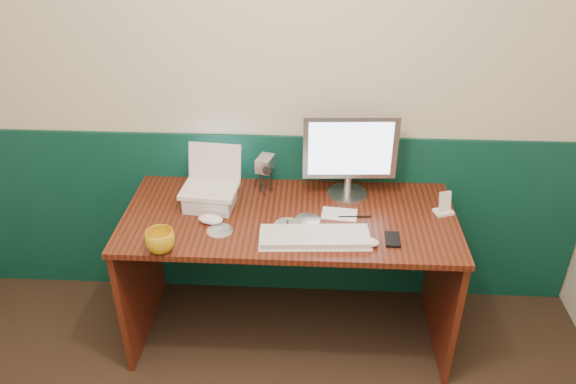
# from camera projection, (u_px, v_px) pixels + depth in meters

# --- Properties ---
(back_wall) EXTENTS (3.50, 0.04, 2.50)m
(back_wall) POSITION_uv_depth(u_px,v_px,m) (259.00, 88.00, 2.76)
(back_wall) COLOR beige
(back_wall) RESTS_ON ground
(wainscot) EXTENTS (3.48, 0.02, 1.00)m
(wainscot) POSITION_uv_depth(u_px,v_px,m) (262.00, 217.00, 3.14)
(wainscot) COLOR #073126
(wainscot) RESTS_ON ground
(desk) EXTENTS (1.60, 0.70, 0.75)m
(desk) POSITION_uv_depth(u_px,v_px,m) (290.00, 276.00, 2.88)
(desk) COLOR #331609
(desk) RESTS_ON ground
(laptop_riser) EXTENTS (0.25, 0.21, 0.08)m
(laptop_riser) POSITION_uv_depth(u_px,v_px,m) (210.00, 199.00, 2.75)
(laptop_riser) COLOR silver
(laptop_riser) RESTS_ON desk
(laptop) EXTENTS (0.28, 0.23, 0.22)m
(laptop) POSITION_uv_depth(u_px,v_px,m) (208.00, 172.00, 2.67)
(laptop) COLOR silver
(laptop) RESTS_ON laptop_riser
(monitor) EXTENTS (0.46, 0.16, 0.46)m
(monitor) POSITION_uv_depth(u_px,v_px,m) (349.00, 155.00, 2.74)
(monitor) COLOR #ACADB1
(monitor) RESTS_ON desk
(keyboard) EXTENTS (0.50, 0.19, 0.03)m
(keyboard) POSITION_uv_depth(u_px,v_px,m) (315.00, 238.00, 2.51)
(keyboard) COLOR silver
(keyboard) RESTS_ON desk
(mouse_right) EXTENTS (0.11, 0.08, 0.03)m
(mouse_right) POSITION_uv_depth(u_px,v_px,m) (368.00, 242.00, 2.48)
(mouse_right) COLOR silver
(mouse_right) RESTS_ON desk
(mouse_left) EXTENTS (0.13, 0.09, 0.04)m
(mouse_left) POSITION_uv_depth(u_px,v_px,m) (211.00, 219.00, 2.63)
(mouse_left) COLOR white
(mouse_left) RESTS_ON desk
(mug) EXTENTS (0.16, 0.16, 0.10)m
(mug) POSITION_uv_depth(u_px,v_px,m) (160.00, 241.00, 2.42)
(mug) COLOR gold
(mug) RESTS_ON desk
(camcorder) EXTENTS (0.13, 0.16, 0.21)m
(camcorder) POSITION_uv_depth(u_px,v_px,m) (265.00, 174.00, 2.82)
(camcorder) COLOR silver
(camcorder) RESTS_ON desk
(cd_spindle) EXTENTS (0.13, 0.13, 0.03)m
(cd_spindle) POSITION_uv_depth(u_px,v_px,m) (288.00, 227.00, 2.58)
(cd_spindle) COLOR #ADB5BE
(cd_spindle) RESTS_ON desk
(cd_loose_a) EXTENTS (0.12, 0.12, 0.00)m
(cd_loose_a) POSITION_uv_depth(u_px,v_px,m) (220.00, 231.00, 2.58)
(cd_loose_a) COLOR silver
(cd_loose_a) RESTS_ON desk
(cd_loose_b) EXTENTS (0.12, 0.12, 0.00)m
(cd_loose_b) POSITION_uv_depth(u_px,v_px,m) (308.00, 220.00, 2.66)
(cd_loose_b) COLOR silver
(cd_loose_b) RESTS_ON desk
(pen) EXTENTS (0.16, 0.02, 0.01)m
(pen) POSITION_uv_depth(u_px,v_px,m) (354.00, 217.00, 2.67)
(pen) COLOR black
(pen) RESTS_ON desk
(papers) EXTENTS (0.18, 0.13, 0.00)m
(papers) POSITION_uv_depth(u_px,v_px,m) (339.00, 214.00, 2.70)
(papers) COLOR silver
(papers) RESTS_ON desk
(dock) EXTENTS (0.10, 0.09, 0.02)m
(dock) POSITION_uv_depth(u_px,v_px,m) (443.00, 212.00, 2.70)
(dock) COLOR white
(dock) RESTS_ON desk
(music_player) EXTENTS (0.06, 0.05, 0.10)m
(music_player) POSITION_uv_depth(u_px,v_px,m) (445.00, 202.00, 2.67)
(music_player) COLOR white
(music_player) RESTS_ON dock
(pda) EXTENTS (0.07, 0.11, 0.01)m
(pda) POSITION_uv_depth(u_px,v_px,m) (393.00, 240.00, 2.51)
(pda) COLOR black
(pda) RESTS_ON desk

